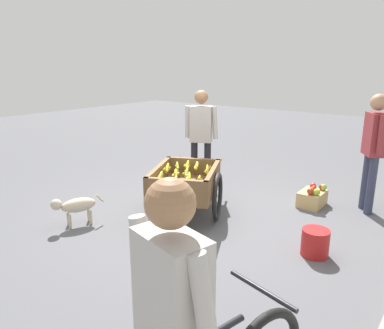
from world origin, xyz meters
TOP-DOWN VIEW (x-y plane):
  - ground_plane at (0.00, 0.00)m, footprint 24.00×24.00m
  - fruit_cart at (0.00, -0.19)m, footprint 1.82×1.40m
  - vendor_person at (-1.02, -0.68)m, footprint 0.33×0.50m
  - cyclist_person at (2.65, 1.86)m, footprint 0.27×0.59m
  - dog at (1.11, -1.11)m, footprint 0.64×0.33m
  - plastic_bucket at (-0.01, 1.61)m, footprint 0.30×0.30m
  - mixed_fruit_crate at (-1.43, 1.06)m, footprint 0.44×0.32m
  - bystander_person at (-1.69, 1.73)m, footprint 0.45×0.36m

SIDE VIEW (x-z plane):
  - ground_plane at x=0.00m, z-range 0.00..0.00m
  - mixed_fruit_crate at x=-1.43m, z-range -0.03..0.29m
  - plastic_bucket at x=-0.01m, z-range 0.00..0.30m
  - dog at x=1.11m, z-range 0.07..0.47m
  - fruit_cart at x=0.00m, z-range 0.07..0.81m
  - cyclist_person at x=2.65m, z-range 0.15..1.74m
  - vendor_person at x=-1.02m, z-range 0.16..1.79m
  - bystander_person at x=-1.69m, z-range 0.17..1.81m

